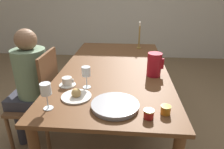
{
  "coord_description": "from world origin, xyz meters",
  "views": [
    {
      "loc": [
        0.13,
        -1.87,
        1.47
      ],
      "look_at": [
        0.0,
        -0.29,
        0.79
      ],
      "focal_mm": 32.0,
      "sensor_mm": 36.0,
      "label": 1
    }
  ],
  "objects_px": {
    "chair_person_side": "(41,99)",
    "wine_glass_juice": "(46,91)",
    "person_seated": "(29,80)",
    "wine_glass_water": "(86,72)",
    "candlestick_tall": "(139,38)",
    "teacup_near_person": "(67,82)",
    "red_pitcher": "(154,64)",
    "jam_jar_amber": "(166,109)",
    "jam_jar_red": "(149,114)",
    "serving_tray": "(115,105)",
    "bread_plate": "(76,95)"
  },
  "relations": [
    {
      "from": "person_seated",
      "to": "wine_glass_juice",
      "type": "xyz_separation_m",
      "value": [
        0.4,
        -0.55,
        0.19
      ]
    },
    {
      "from": "wine_glass_juice",
      "to": "bread_plate",
      "type": "xyz_separation_m",
      "value": [
        0.15,
        0.16,
        -0.12
      ]
    },
    {
      "from": "chair_person_side",
      "to": "jam_jar_red",
      "type": "height_order",
      "value": "chair_person_side"
    },
    {
      "from": "teacup_near_person",
      "to": "candlestick_tall",
      "type": "height_order",
      "value": "candlestick_tall"
    },
    {
      "from": "jam_jar_red",
      "to": "teacup_near_person",
      "type": "bearing_deg",
      "value": 147.29
    },
    {
      "from": "serving_tray",
      "to": "red_pitcher",
      "type": "bearing_deg",
      "value": 60.88
    },
    {
      "from": "candlestick_tall",
      "to": "chair_person_side",
      "type": "bearing_deg",
      "value": -134.01
    },
    {
      "from": "red_pitcher",
      "to": "teacup_near_person",
      "type": "height_order",
      "value": "red_pitcher"
    },
    {
      "from": "chair_person_side",
      "to": "bread_plate",
      "type": "relative_size",
      "value": 4.36
    },
    {
      "from": "teacup_near_person",
      "to": "bread_plate",
      "type": "height_order",
      "value": "same"
    },
    {
      "from": "teacup_near_person",
      "to": "serving_tray",
      "type": "distance_m",
      "value": 0.51
    },
    {
      "from": "chair_person_side",
      "to": "wine_glass_juice",
      "type": "distance_m",
      "value": 0.71
    },
    {
      "from": "bread_plate",
      "to": "jam_jar_amber",
      "type": "bearing_deg",
      "value": -14.65
    },
    {
      "from": "wine_glass_juice",
      "to": "candlestick_tall",
      "type": "height_order",
      "value": "candlestick_tall"
    },
    {
      "from": "person_seated",
      "to": "wine_glass_water",
      "type": "distance_m",
      "value": 0.67
    },
    {
      "from": "chair_person_side",
      "to": "candlestick_tall",
      "type": "bearing_deg",
      "value": -44.01
    },
    {
      "from": "red_pitcher",
      "to": "wine_glass_water",
      "type": "relative_size",
      "value": 1.2
    },
    {
      "from": "chair_person_side",
      "to": "wine_glass_water",
      "type": "relative_size",
      "value": 5.45
    },
    {
      "from": "bread_plate",
      "to": "chair_person_side",
      "type": "bearing_deg",
      "value": 142.01
    },
    {
      "from": "serving_tray",
      "to": "chair_person_side",
      "type": "bearing_deg",
      "value": 147.9
    },
    {
      "from": "bread_plate",
      "to": "jam_jar_red",
      "type": "bearing_deg",
      "value": -23.04
    },
    {
      "from": "jam_jar_amber",
      "to": "red_pitcher",
      "type": "bearing_deg",
      "value": 90.98
    },
    {
      "from": "red_pitcher",
      "to": "chair_person_side",
      "type": "bearing_deg",
      "value": -175.0
    },
    {
      "from": "person_seated",
      "to": "wine_glass_juice",
      "type": "distance_m",
      "value": 0.71
    },
    {
      "from": "jam_jar_amber",
      "to": "candlestick_tall",
      "type": "xyz_separation_m",
      "value": [
        -0.11,
        1.52,
        0.1
      ]
    },
    {
      "from": "teacup_near_person",
      "to": "jam_jar_red",
      "type": "xyz_separation_m",
      "value": [
        0.63,
        -0.4,
        0.0
      ]
    },
    {
      "from": "serving_tray",
      "to": "jam_jar_red",
      "type": "bearing_deg",
      "value": -25.69
    },
    {
      "from": "wine_glass_water",
      "to": "bread_plate",
      "type": "relative_size",
      "value": 0.8
    },
    {
      "from": "person_seated",
      "to": "candlestick_tall",
      "type": "distance_m",
      "value": 1.45
    },
    {
      "from": "wine_glass_juice",
      "to": "person_seated",
      "type": "bearing_deg",
      "value": 126.42
    },
    {
      "from": "red_pitcher",
      "to": "jam_jar_amber",
      "type": "bearing_deg",
      "value": -89.02
    },
    {
      "from": "jam_jar_amber",
      "to": "jam_jar_red",
      "type": "height_order",
      "value": "same"
    },
    {
      "from": "teacup_near_person",
      "to": "jam_jar_red",
      "type": "distance_m",
      "value": 0.74
    },
    {
      "from": "bread_plate",
      "to": "jam_jar_amber",
      "type": "distance_m",
      "value": 0.64
    },
    {
      "from": "bread_plate",
      "to": "candlestick_tall",
      "type": "relative_size",
      "value": 0.64
    },
    {
      "from": "red_pitcher",
      "to": "teacup_near_person",
      "type": "bearing_deg",
      "value": -160.02
    },
    {
      "from": "person_seated",
      "to": "chair_person_side",
      "type": "bearing_deg",
      "value": -106.26
    },
    {
      "from": "person_seated",
      "to": "wine_glass_water",
      "type": "xyz_separation_m",
      "value": [
        0.6,
        -0.22,
        0.19
      ]
    },
    {
      "from": "serving_tray",
      "to": "candlestick_tall",
      "type": "bearing_deg",
      "value": 81.59
    },
    {
      "from": "person_seated",
      "to": "teacup_near_person",
      "type": "xyz_separation_m",
      "value": [
        0.43,
        -0.2,
        0.09
      ]
    },
    {
      "from": "wine_glass_water",
      "to": "chair_person_side",
      "type": "bearing_deg",
      "value": 158.8
    },
    {
      "from": "jam_jar_amber",
      "to": "candlestick_tall",
      "type": "distance_m",
      "value": 1.53
    },
    {
      "from": "teacup_near_person",
      "to": "bread_plate",
      "type": "distance_m",
      "value": 0.22
    },
    {
      "from": "teacup_near_person",
      "to": "wine_glass_juice",
      "type": "bearing_deg",
      "value": -94.44
    },
    {
      "from": "red_pitcher",
      "to": "person_seated",
      "type": "bearing_deg",
      "value": -176.76
    },
    {
      "from": "teacup_near_person",
      "to": "serving_tray",
      "type": "relative_size",
      "value": 0.43
    },
    {
      "from": "teacup_near_person",
      "to": "jam_jar_red",
      "type": "bearing_deg",
      "value": -32.71
    },
    {
      "from": "bread_plate",
      "to": "jam_jar_red",
      "type": "height_order",
      "value": "bread_plate"
    },
    {
      "from": "chair_person_side",
      "to": "teacup_near_person",
      "type": "bearing_deg",
      "value": -116.87
    },
    {
      "from": "jam_jar_red",
      "to": "candlestick_tall",
      "type": "xyz_separation_m",
      "value": [
        0.0,
        1.57,
        0.1
      ]
    }
  ]
}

